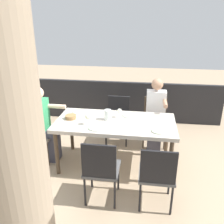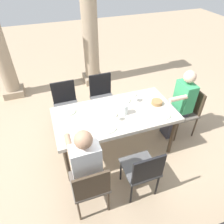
# 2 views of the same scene
# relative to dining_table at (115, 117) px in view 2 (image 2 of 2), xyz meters

# --- Properties ---
(ground_plane) EXTENTS (16.00, 16.00, 0.00)m
(ground_plane) POSITION_rel_dining_table_xyz_m (0.00, 0.00, -0.71)
(ground_plane) COLOR tan
(dining_table) EXTENTS (1.83, 0.91, 0.78)m
(dining_table) POSITION_rel_dining_table_xyz_m (0.00, 0.00, 0.00)
(dining_table) COLOR beige
(dining_table) RESTS_ON ground
(chair_west_north) EXTENTS (0.44, 0.44, 0.89)m
(chair_west_north) POSITION_rel_dining_table_xyz_m (-0.63, 0.88, -0.20)
(chair_west_north) COLOR #4F4F50
(chair_west_north) RESTS_ON ground
(chair_west_south) EXTENTS (0.44, 0.44, 0.87)m
(chair_west_south) POSITION_rel_dining_table_xyz_m (-0.63, -0.87, -0.19)
(chair_west_south) COLOR #6A6158
(chair_west_south) RESTS_ON ground
(chair_mid_north) EXTENTS (0.44, 0.44, 0.91)m
(chair_mid_north) POSITION_rel_dining_table_xyz_m (0.06, 0.88, -0.19)
(chair_mid_north) COLOR #4F4F50
(chair_mid_north) RESTS_ON ground
(chair_mid_south) EXTENTS (0.44, 0.44, 0.86)m
(chair_mid_south) POSITION_rel_dining_table_xyz_m (0.06, -0.87, -0.21)
(chair_mid_south) COLOR #4F4F50
(chair_mid_south) RESTS_ON ground
(chair_head_east) EXTENTS (0.44, 0.44, 0.88)m
(chair_head_east) POSITION_rel_dining_table_xyz_m (1.34, 0.00, -0.20)
(chair_head_east) COLOR #6A6158
(chair_head_east) RESTS_ON ground
(diner_woman_green) EXTENTS (0.49, 0.35, 1.27)m
(diner_woman_green) POSITION_rel_dining_table_xyz_m (1.15, -0.00, -0.03)
(diner_woman_green) COLOR #3F3F4C
(diner_woman_green) RESTS_ON ground
(diner_man_white) EXTENTS (0.35, 0.49, 1.28)m
(diner_man_white) POSITION_rel_dining_table_xyz_m (-0.63, -0.70, -0.02)
(diner_man_white) COLOR #3F3F4C
(diner_man_white) RESTS_ON ground
(stone_column_centre) EXTENTS (0.46, 0.46, 3.07)m
(stone_column_centre) POSITION_rel_dining_table_xyz_m (0.25, 2.34, 0.80)
(stone_column_centre) COLOR tan
(stone_column_centre) RESTS_ON ground
(plate_0) EXTENTS (0.21, 0.21, 0.02)m
(plate_0) POSITION_rel_dining_table_xyz_m (-0.65, 0.26, 0.08)
(plate_0) COLOR white
(plate_0) RESTS_ON dining_table
(fork_0) EXTENTS (0.03, 0.17, 0.01)m
(fork_0) POSITION_rel_dining_table_xyz_m (-0.80, 0.26, 0.07)
(fork_0) COLOR silver
(fork_0) RESTS_ON dining_table
(spoon_0) EXTENTS (0.02, 0.17, 0.01)m
(spoon_0) POSITION_rel_dining_table_xyz_m (-0.50, 0.26, 0.07)
(spoon_0) COLOR silver
(spoon_0) RESTS_ON dining_table
(plate_1) EXTENTS (0.26, 0.26, 0.02)m
(plate_1) POSITION_rel_dining_table_xyz_m (-0.21, -0.26, 0.08)
(plate_1) COLOR white
(plate_1) RESTS_ON dining_table
(wine_glass_1) EXTENTS (0.07, 0.07, 0.15)m
(wine_glass_1) POSITION_rel_dining_table_xyz_m (-0.05, -0.16, 0.17)
(wine_glass_1) COLOR white
(wine_glass_1) RESTS_ON dining_table
(fork_1) EXTENTS (0.02, 0.17, 0.01)m
(fork_1) POSITION_rel_dining_table_xyz_m (-0.36, -0.26, 0.07)
(fork_1) COLOR silver
(fork_1) RESTS_ON dining_table
(spoon_1) EXTENTS (0.03, 0.17, 0.01)m
(spoon_1) POSITION_rel_dining_table_xyz_m (-0.06, -0.26, 0.07)
(spoon_1) COLOR silver
(spoon_1) RESTS_ON dining_table
(plate_2) EXTENTS (0.26, 0.26, 0.02)m
(plate_2) POSITION_rel_dining_table_xyz_m (0.23, 0.28, 0.08)
(plate_2) COLOR white
(plate_2) RESTS_ON dining_table
(wine_glass_2) EXTENTS (0.08, 0.08, 0.16)m
(wine_glass_2) POSITION_rel_dining_table_xyz_m (0.39, 0.18, 0.19)
(wine_glass_2) COLOR white
(wine_glass_2) RESTS_ON dining_table
(fork_2) EXTENTS (0.02, 0.17, 0.01)m
(fork_2) POSITION_rel_dining_table_xyz_m (0.08, 0.28, 0.07)
(fork_2) COLOR silver
(fork_2) RESTS_ON dining_table
(spoon_2) EXTENTS (0.02, 0.17, 0.01)m
(spoon_2) POSITION_rel_dining_table_xyz_m (0.38, 0.28, 0.07)
(spoon_2) COLOR silver
(spoon_2) RESTS_ON dining_table
(plate_3) EXTENTS (0.22, 0.22, 0.02)m
(plate_3) POSITION_rel_dining_table_xyz_m (0.65, -0.28, 0.08)
(plate_3) COLOR white
(plate_3) RESTS_ON dining_table
(fork_3) EXTENTS (0.02, 0.17, 0.01)m
(fork_3) POSITION_rel_dining_table_xyz_m (0.50, -0.28, 0.07)
(fork_3) COLOR silver
(fork_3) RESTS_ON dining_table
(spoon_3) EXTENTS (0.03, 0.17, 0.01)m
(spoon_3) POSITION_rel_dining_table_xyz_m (0.80, -0.28, 0.07)
(spoon_3) COLOR silver
(spoon_3) RESTS_ON dining_table
(water_pitcher) EXTENTS (0.11, 0.11, 0.16)m
(water_pitcher) POSITION_rel_dining_table_xyz_m (0.12, -0.05, 0.14)
(water_pitcher) COLOR white
(water_pitcher) RESTS_ON dining_table
(bread_basket) EXTENTS (0.17, 0.17, 0.06)m
(bread_basket) POSITION_rel_dining_table_xyz_m (0.71, 0.01, 0.10)
(bread_basket) COLOR #9E7547
(bread_basket) RESTS_ON dining_table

